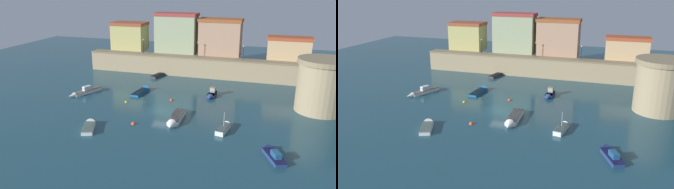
# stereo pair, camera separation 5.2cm
# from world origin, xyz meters

# --- Properties ---
(ground_plane) EXTENTS (133.62, 133.62, 0.00)m
(ground_plane) POSITION_xyz_m (0.00, 0.00, 0.00)
(ground_plane) COLOR #1E4756
(quay_wall) EXTENTS (50.52, 3.16, 4.54)m
(quay_wall) POSITION_xyz_m (0.00, 23.70, 2.28)
(quay_wall) COLOR #9E8966
(quay_wall) RESTS_ON ground
(old_town_backdrop) EXTENTS (46.77, 5.64, 9.51)m
(old_town_backdrop) POSITION_xyz_m (-1.13, 27.55, 8.32)
(old_town_backdrop) COLOR tan
(old_town_backdrop) RESTS_ON ground
(fortress_tower) EXTENTS (8.60, 8.60, 8.98)m
(fortress_tower) POSITION_xyz_m (25.61, 7.98, 4.55)
(fortress_tower) COLOR #9E8966
(fortress_tower) RESTS_ON ground
(quay_lamp_0) EXTENTS (0.32, 0.32, 3.40)m
(quay_lamp_0) POSITION_xyz_m (-12.14, 23.70, 6.80)
(quay_lamp_0) COLOR black
(quay_lamp_0) RESTS_ON quay_wall
(quay_lamp_1) EXTENTS (0.32, 0.32, 3.34)m
(quay_lamp_1) POSITION_xyz_m (0.97, 23.70, 6.77)
(quay_lamp_1) COLOR black
(quay_lamp_1) RESTS_ON quay_wall
(quay_lamp_2) EXTENTS (0.32, 0.32, 3.12)m
(quay_lamp_2) POSITION_xyz_m (11.06, 23.70, 6.64)
(quay_lamp_2) COLOR black
(quay_lamp_2) RESTS_ON quay_wall
(moored_boat_0) EXTENTS (1.44, 4.12, 1.99)m
(moored_boat_0) POSITION_xyz_m (7.00, 9.89, 0.49)
(moored_boat_0) COLOR navy
(moored_boat_0) RESTS_ON ground
(moored_boat_1) EXTENTS (3.33, 5.33, 1.48)m
(moored_boat_1) POSITION_xyz_m (-7.60, -9.93, 0.32)
(moored_boat_1) COLOR white
(moored_boat_1) RESTS_ON ground
(moored_boat_2) EXTENTS (2.27, 6.43, 1.60)m
(moored_boat_2) POSITION_xyz_m (-6.52, 9.11, 0.25)
(moored_boat_2) COLOR #195689
(moored_boat_2) RESTS_ON ground
(moored_boat_3) EXTENTS (3.85, 7.14, 1.66)m
(moored_boat_3) POSITION_xyz_m (-16.85, 4.08, 0.46)
(moored_boat_3) COLOR white
(moored_boat_3) RESTS_ON ground
(moored_boat_4) EXTENTS (1.98, 7.38, 1.60)m
(moored_boat_4) POSITION_xyz_m (3.92, -3.94, 0.40)
(moored_boat_4) COLOR white
(moored_boat_4) RESTS_ON ground
(moored_boat_5) EXTENTS (1.90, 5.00, 3.06)m
(moored_boat_5) POSITION_xyz_m (11.71, -4.63, 0.41)
(moored_boat_5) COLOR white
(moored_boat_5) RESTS_ON ground
(moored_boat_6) EXTENTS (2.28, 5.68, 1.18)m
(moored_boat_6) POSITION_xyz_m (-7.33, 21.41, 0.32)
(moored_boat_6) COLOR #333338
(moored_boat_6) RESTS_ON ground
(moored_boat_7) EXTENTS (3.57, 5.63, 1.64)m
(moored_boat_7) POSITION_xyz_m (18.59, -10.85, 0.38)
(moored_boat_7) COLOR navy
(moored_boat_7) RESTS_ON ground
(mooring_buoy_0) EXTENTS (0.70, 0.70, 0.70)m
(mooring_buoy_0) POSITION_xyz_m (-1.90, -6.70, 0.00)
(mooring_buoy_0) COLOR #EA4C19
(mooring_buoy_0) RESTS_ON ground
(mooring_buoy_1) EXTENTS (0.53, 0.53, 0.53)m
(mooring_buoy_1) POSITION_xyz_m (-7.11, 2.15, 0.00)
(mooring_buoy_1) COLOR yellow
(mooring_buoy_1) RESTS_ON ground
(mooring_buoy_2) EXTENTS (0.65, 0.65, 0.65)m
(mooring_buoy_2) POSITION_xyz_m (0.36, 5.68, 0.00)
(mooring_buoy_2) COLOR #EA4C19
(mooring_buoy_2) RESTS_ON ground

